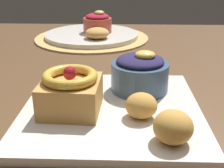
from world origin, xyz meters
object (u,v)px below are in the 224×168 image
Objects in this scene: fritter_middle at (173,127)px; back_ramekin at (98,23)px; fritter_front at (141,106)px; back_pastry at (97,33)px; front_plate at (112,109)px; berry_ramekin at (140,73)px; cake_slice at (71,92)px; back_plate at (92,35)px.

fritter_middle is 0.58× the size of back_ramekin.
fritter_front is 0.67× the size of back_pastry.
front_plate is 2.76× the size of berry_ramekin.
front_plate is at bearing -82.24° from back_pastry.
back_ramekin is (-0.10, 0.52, 0.02)m from fritter_front.
cake_slice is at bearing -90.47° from back_pastry.
back_pastry is at bearing 97.76° from front_plate.
front_plate is 2.99× the size of cake_slice.
cake_slice is at bearing 150.23° from fritter_middle.
back_pastry is at bearing 89.53° from cake_slice.
cake_slice reaches higher than back_plate.
back_pastry is at bearing -86.44° from back_ramekin.
back_ramekin reaches higher than cake_slice.
fritter_middle reaches higher than front_plate.
fritter_front is 0.53m from back_ramekin.
berry_ramekin and back_ramekin have the same top height.
back_plate is (-0.02, 0.49, -0.03)m from cake_slice.
fritter_front is at bearing -78.68° from back_ramekin.
front_plate is at bearing 142.25° from fritter_front.
fritter_front is (-0.00, -0.10, -0.01)m from berry_ramekin.
berry_ramekin reaches higher than fritter_middle.
front_plate is at bearing -80.72° from back_plate.
front_plate is 0.41m from back_pastry.
fritter_front reaches higher than back_plate.
back_plate is at bearing 105.31° from fritter_middle.
fritter_middle is at bearing -76.54° from back_ramekin.
back_pastry is (-0.10, 0.44, 0.00)m from fritter_front.
back_ramekin reaches higher than fritter_middle.
cake_slice is at bearing -142.80° from berry_ramekin.
berry_ramekin reaches higher than back_plate.
back_pastry reaches higher than front_plate.
berry_ramekin is at bearing 54.04° from front_plate.
berry_ramekin is 1.44× the size of back_pastry.
back_plate is (-0.12, 0.41, -0.03)m from berry_ramekin.
fritter_middle is 0.59m from back_ramekin.
fritter_middle reaches higher than fritter_front.
back_pastry is at bearing 102.63° from fritter_front.
cake_slice reaches higher than back_pastry.
fritter_front is at bearing -76.61° from back_plate.
fritter_middle is 0.52m from back_pastry.
berry_ramekin is 1.97× the size of fritter_middle.
front_plate is 0.48m from back_plate.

